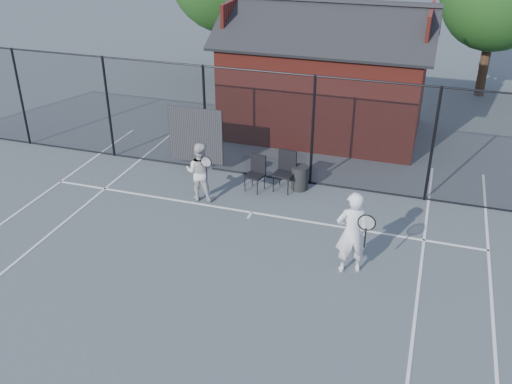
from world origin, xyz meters
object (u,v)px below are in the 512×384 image
(player_back, at_px, (200,172))
(chair_left, at_px, (284,172))
(waste_bin, at_px, (300,178))
(chair_right, at_px, (255,174))
(clubhouse, at_px, (326,83))
(player_front, at_px, (352,233))

(player_back, height_order, chair_left, player_back)
(player_back, xyz_separation_m, chair_left, (1.89, 1.10, -0.24))
(player_back, bearing_deg, waste_bin, 29.84)
(chair_right, height_order, waste_bin, chair_right)
(clubhouse, distance_m, chair_right, 5.03)
(player_front, height_order, chair_right, player_front)
(clubhouse, xyz_separation_m, chair_left, (-0.07, -4.60, -1.08))
(clubhouse, height_order, chair_right, clubhouse)
(clubhouse, distance_m, player_front, 8.00)
(player_front, distance_m, waste_bin, 3.82)
(player_front, xyz_separation_m, waste_bin, (-1.88, 3.27, -0.59))
(chair_left, height_order, chair_right, chair_left)
(player_front, relative_size, chair_left, 1.74)
(player_back, distance_m, waste_bin, 2.65)
(clubhouse, relative_size, chair_right, 6.94)
(waste_bin, bearing_deg, chair_left, -151.99)
(clubhouse, distance_m, chair_left, 4.73)
(player_back, distance_m, chair_right, 1.48)
(player_front, xyz_separation_m, player_back, (-4.15, 1.97, -0.15))
(clubhouse, bearing_deg, player_back, -109.02)
(clubhouse, distance_m, player_back, 6.09)
(chair_right, bearing_deg, clubhouse, 93.18)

